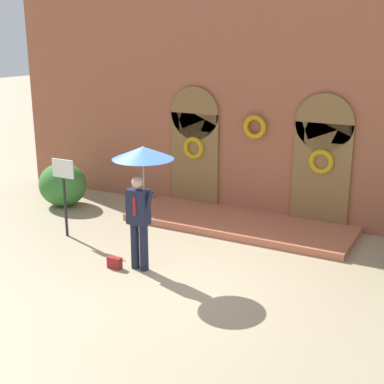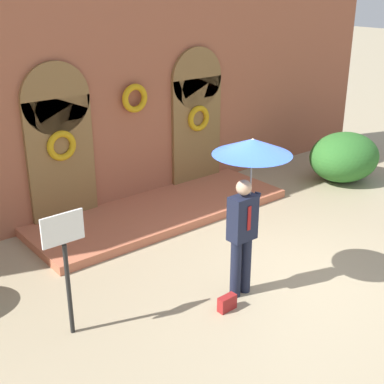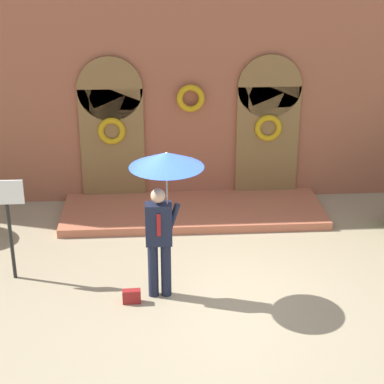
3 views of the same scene
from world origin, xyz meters
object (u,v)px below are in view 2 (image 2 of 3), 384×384
handbag (227,303)px  sign_post (65,255)px  shrub_right (344,157)px  person_with_umbrella (250,171)px

handbag → sign_post: sign_post is taller
shrub_right → handbag: bearing=-158.6°
person_with_umbrella → handbag: size_ratio=8.44×
handbag → sign_post: bearing=153.0°
handbag → shrub_right: (5.60, 2.19, 0.45)m
person_with_umbrella → shrub_right: 5.60m
sign_post → shrub_right: 7.67m
handbag → sign_post: size_ratio=0.16×
handbag → person_with_umbrella: bearing=18.4°
person_with_umbrella → sign_post: (-2.47, 0.70, -0.75)m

